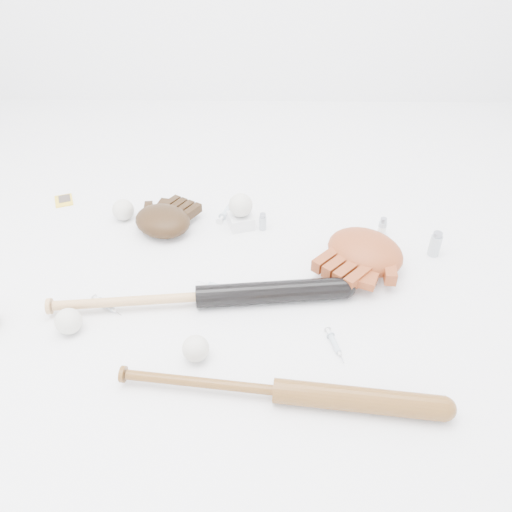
{
  "coord_description": "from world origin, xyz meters",
  "views": [
    {
      "loc": [
        0.05,
        -1.14,
        0.97
      ],
      "look_at": [
        0.03,
        0.05,
        0.06
      ],
      "focal_mm": 35.0,
      "sensor_mm": 36.0,
      "label": 1
    }
  ],
  "objects_px": {
    "bat_wood": "(277,391)",
    "glove_dark": "(163,220)",
    "bat_dark": "(200,297)",
    "pedestal": "(241,221)"
  },
  "relations": [
    {
      "from": "bat_wood",
      "to": "glove_dark",
      "type": "distance_m",
      "value": 0.78
    },
    {
      "from": "bat_dark",
      "to": "pedestal",
      "type": "bearing_deg",
      "value": 69.75
    },
    {
      "from": "bat_dark",
      "to": "bat_wood",
      "type": "distance_m",
      "value": 0.38
    },
    {
      "from": "bat_wood",
      "to": "bat_dark",
      "type": "bearing_deg",
      "value": 130.56
    },
    {
      "from": "pedestal",
      "to": "bat_wood",
      "type": "bearing_deg",
      "value": -81.04
    },
    {
      "from": "bat_wood",
      "to": "glove_dark",
      "type": "relative_size",
      "value": 3.34
    },
    {
      "from": "bat_wood",
      "to": "glove_dark",
      "type": "height_order",
      "value": "glove_dark"
    },
    {
      "from": "bat_wood",
      "to": "pedestal",
      "type": "distance_m",
      "value": 0.73
    },
    {
      "from": "glove_dark",
      "to": "pedestal",
      "type": "relative_size",
      "value": 2.93
    },
    {
      "from": "bat_dark",
      "to": "glove_dark",
      "type": "bearing_deg",
      "value": 107.63
    }
  ]
}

